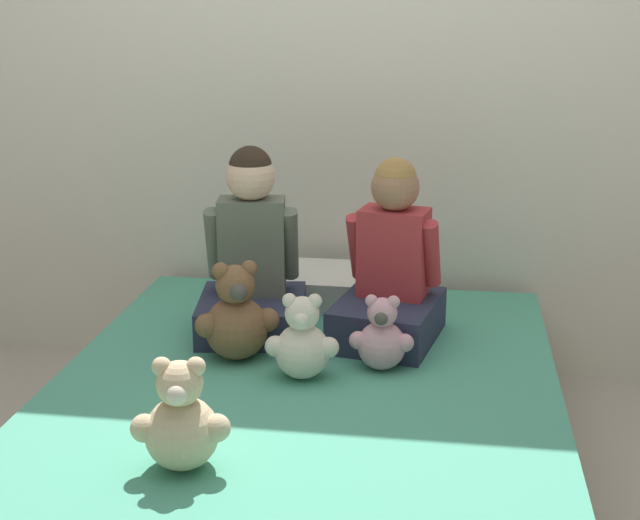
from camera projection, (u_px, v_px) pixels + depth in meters
The scene contains 10 objects.
ground_plane at pixel (301, 503), 2.65m from camera, with size 14.00×14.00×0.00m, color #B2A899.
wall_behind_bed at pixel (347, 51), 3.33m from camera, with size 8.00×0.06×2.50m.
bed at pixel (300, 450), 2.60m from camera, with size 1.50×2.02×0.36m.
child_on_left at pixel (252, 263), 2.97m from camera, with size 0.40×0.41×0.62m.
child_on_right at pixel (391, 273), 2.91m from camera, with size 0.38×0.44×0.60m.
teddy_bear_held_by_left_child at pixel (236, 318), 2.76m from camera, with size 0.25×0.20×0.32m.
teddy_bear_held_by_right_child at pixel (382, 338), 2.69m from camera, with size 0.20×0.15×0.23m.
teddy_bear_between_children at pixel (302, 343), 2.62m from camera, with size 0.22×0.16×0.26m.
teddy_bear_at_foot_of_bed at pixel (181, 422), 2.12m from camera, with size 0.24×0.18×0.29m.
pillow_at_headboard at pixel (336, 286), 3.31m from camera, with size 0.46×0.33×0.11m.
Camera 1 is at (0.40, -2.30, 1.46)m, focal length 50.00 mm.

